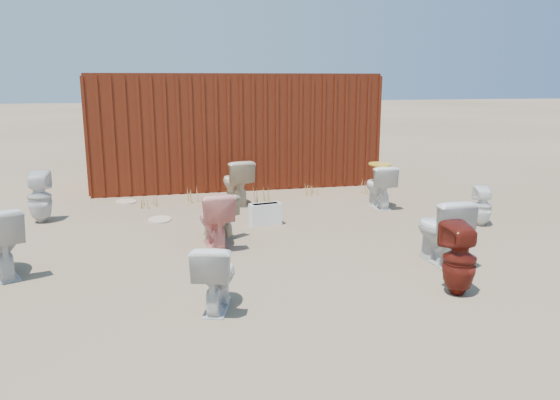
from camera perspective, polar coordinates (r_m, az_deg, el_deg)
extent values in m
plane|color=brown|center=(7.58, 1.06, -5.02)|extent=(100.00, 100.00, 0.00)
cube|color=#44130B|center=(12.38, -4.99, 7.45)|extent=(6.00, 2.40, 2.40)
imported|color=pink|center=(7.59, -6.84, -2.01)|extent=(0.50, 0.80, 0.79)
imported|color=silver|center=(5.58, -6.74, -7.83)|extent=(0.58, 0.77, 0.70)
imported|color=#5F1810|center=(6.19, 18.22, -5.88)|extent=(0.38, 0.39, 0.80)
imported|color=silver|center=(7.17, 16.48, -3.05)|extent=(0.49, 0.84, 0.85)
imported|color=silver|center=(9.64, -23.82, 0.27)|extent=(0.38, 0.39, 0.83)
imported|color=beige|center=(8.09, -6.56, -1.62)|extent=(0.65, 0.72, 0.64)
imported|color=beige|center=(10.14, -4.61, 1.89)|extent=(0.62, 0.90, 0.84)
imported|color=white|center=(10.04, 10.32, 1.44)|extent=(0.46, 0.78, 0.78)
imported|color=white|center=(9.22, 20.40, -0.62)|extent=(0.35, 0.36, 0.63)
ellipsoid|color=gold|center=(9.98, 10.41, 3.70)|extent=(0.39, 0.49, 0.02)
cube|color=white|center=(8.71, -1.54, -1.50)|extent=(0.53, 0.28, 0.35)
ellipsoid|color=beige|center=(9.24, -12.46, -2.01)|extent=(0.43, 0.53, 0.02)
ellipsoid|color=beige|center=(10.75, -15.79, -0.16)|extent=(0.50, 0.56, 0.02)
cone|color=#B49048|center=(10.26, -13.38, 0.06)|extent=(0.36, 0.36, 0.26)
cone|color=#B49048|center=(10.29, -2.02, 0.50)|extent=(0.32, 0.32, 0.29)
cone|color=#B49048|center=(11.26, 9.24, 1.42)|extent=(0.36, 0.36, 0.29)
cone|color=#B49048|center=(10.49, -8.87, 0.59)|extent=(0.30, 0.30, 0.29)
cone|color=#B49048|center=(11.00, 3.29, 1.22)|extent=(0.34, 0.34, 0.26)
cone|color=#B49048|center=(8.95, 17.01, -1.96)|extent=(0.28, 0.28, 0.27)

